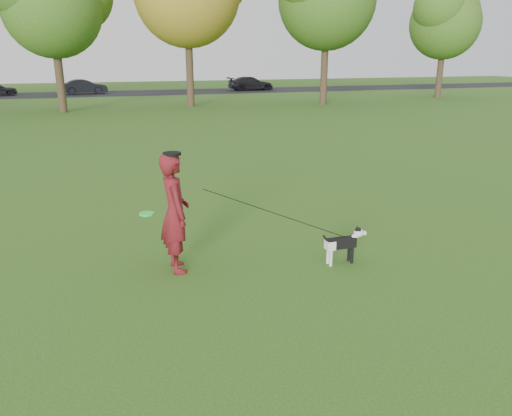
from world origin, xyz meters
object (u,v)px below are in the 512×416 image
object	(u,v)px
dog	(344,242)
car_right	(251,83)
man	(175,213)
car_mid	(84,87)

from	to	relation	value
dog	car_right	xyz separation A→B (m)	(11.08, 40.21, 0.28)
man	dog	xyz separation A→B (m)	(2.69, -0.61, -0.58)
man	car_right	xyz separation A→B (m)	(13.77, 39.60, -0.31)
car_mid	car_right	xyz separation A→B (m)	(15.23, 0.00, 0.01)
man	car_right	size ratio (longest dim) A/B	0.44
man	car_mid	xyz separation A→B (m)	(-1.46, 39.60, -0.32)
car_right	man	bearing A→B (deg)	160.18
dog	car_mid	world-z (taller)	car_mid
man	dog	distance (m)	2.82
man	dog	world-z (taller)	man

